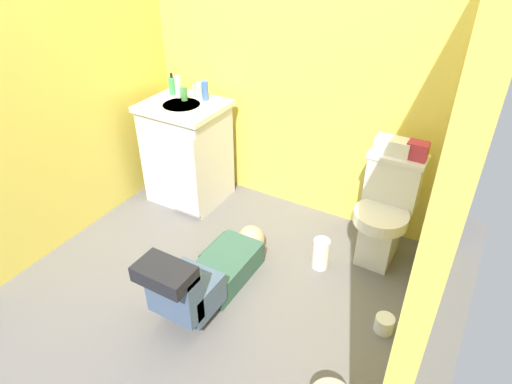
{
  "coord_description": "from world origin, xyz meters",
  "views": [
    {
      "loc": [
        1.28,
        -1.84,
        2.09
      ],
      "look_at": [
        0.02,
        0.35,
        0.45
      ],
      "focal_mm": 31.55,
      "sensor_mm": 36.0,
      "label": 1
    }
  ],
  "objects_px": {
    "toilet": "(385,211)",
    "bottle_green": "(184,93)",
    "soap_dispenser": "(172,85)",
    "paper_towel_roll": "(321,254)",
    "vanity_cabinet": "(187,152)",
    "toiletry_bag": "(417,151)",
    "bottle_clear": "(178,87)",
    "bottle_white": "(199,90)",
    "toilet_paper_roll": "(384,324)",
    "person_plumber": "(208,274)",
    "tissue_box": "(393,146)",
    "faucet": "(194,91)",
    "bottle_blue": "(205,91)"
  },
  "relations": [
    {
      "from": "paper_towel_roll",
      "to": "soap_dispenser",
      "type": "bearing_deg",
      "value": 165.25
    },
    {
      "from": "toiletry_bag",
      "to": "bottle_blue",
      "type": "xyz_separation_m",
      "value": [
        -1.59,
        0.0,
        0.09
      ]
    },
    {
      "from": "toilet",
      "to": "soap_dispenser",
      "type": "bearing_deg",
      "value": 177.79
    },
    {
      "from": "tissue_box",
      "to": "paper_towel_roll",
      "type": "distance_m",
      "value": 0.84
    },
    {
      "from": "vanity_cabinet",
      "to": "toiletry_bag",
      "type": "distance_m",
      "value": 1.74
    },
    {
      "from": "toilet",
      "to": "paper_towel_roll",
      "type": "relative_size",
      "value": 3.38
    },
    {
      "from": "toilet",
      "to": "soap_dispenser",
      "type": "relative_size",
      "value": 4.52
    },
    {
      "from": "toilet_paper_roll",
      "to": "faucet",
      "type": "bearing_deg",
      "value": 158.24
    },
    {
      "from": "bottle_clear",
      "to": "bottle_green",
      "type": "relative_size",
      "value": 1.6
    },
    {
      "from": "bottle_white",
      "to": "toilet_paper_roll",
      "type": "height_order",
      "value": "bottle_white"
    },
    {
      "from": "soap_dispenser",
      "to": "toilet_paper_roll",
      "type": "bearing_deg",
      "value": -19.36
    },
    {
      "from": "tissue_box",
      "to": "faucet",
      "type": "bearing_deg",
      "value": -179.93
    },
    {
      "from": "toilet_paper_roll",
      "to": "bottle_clear",
      "type": "bearing_deg",
      "value": 160.75
    },
    {
      "from": "faucet",
      "to": "bottle_white",
      "type": "height_order",
      "value": "bottle_white"
    },
    {
      "from": "vanity_cabinet",
      "to": "bottle_green",
      "type": "relative_size",
      "value": 7.78
    },
    {
      "from": "bottle_clear",
      "to": "toilet_paper_roll",
      "type": "height_order",
      "value": "bottle_clear"
    },
    {
      "from": "bottle_green",
      "to": "bottle_blue",
      "type": "xyz_separation_m",
      "value": [
        0.13,
        0.08,
        0.02
      ]
    },
    {
      "from": "person_plumber",
      "to": "bottle_white",
      "type": "xyz_separation_m",
      "value": [
        -0.75,
        1.01,
        0.71
      ]
    },
    {
      "from": "toilet",
      "to": "bottle_green",
      "type": "relative_size",
      "value": 7.11
    },
    {
      "from": "bottle_clear",
      "to": "paper_towel_roll",
      "type": "xyz_separation_m",
      "value": [
        1.39,
        -0.35,
        -0.79
      ]
    },
    {
      "from": "vanity_cabinet",
      "to": "toiletry_bag",
      "type": "bearing_deg",
      "value": 5.02
    },
    {
      "from": "faucet",
      "to": "bottle_white",
      "type": "bearing_deg",
      "value": 20.12
    },
    {
      "from": "toilet",
      "to": "tissue_box",
      "type": "bearing_deg",
      "value": 116.43
    },
    {
      "from": "soap_dispenser",
      "to": "bottle_blue",
      "type": "distance_m",
      "value": 0.29
    },
    {
      "from": "tissue_box",
      "to": "bottle_clear",
      "type": "distance_m",
      "value": 1.65
    },
    {
      "from": "bottle_blue",
      "to": "paper_towel_roll",
      "type": "xyz_separation_m",
      "value": [
        1.18,
        -0.41,
        -0.78
      ]
    },
    {
      "from": "soap_dispenser",
      "to": "paper_towel_roll",
      "type": "relative_size",
      "value": 0.75
    },
    {
      "from": "toilet",
      "to": "bottle_clear",
      "type": "distance_m",
      "value": 1.77
    },
    {
      "from": "bottle_clear",
      "to": "toilet_paper_roll",
      "type": "bearing_deg",
      "value": -19.25
    },
    {
      "from": "toilet",
      "to": "person_plumber",
      "type": "xyz_separation_m",
      "value": [
        -0.8,
        -0.91,
        -0.19
      ]
    },
    {
      "from": "person_plumber",
      "to": "bottle_blue",
      "type": "height_order",
      "value": "bottle_blue"
    },
    {
      "from": "vanity_cabinet",
      "to": "bottle_clear",
      "type": "distance_m",
      "value": 0.51
    },
    {
      "from": "toilet",
      "to": "bottle_white",
      "type": "bearing_deg",
      "value": 176.19
    },
    {
      "from": "bottle_green",
      "to": "bottle_blue",
      "type": "distance_m",
      "value": 0.16
    },
    {
      "from": "bottle_green",
      "to": "bottle_blue",
      "type": "bearing_deg",
      "value": 32.17
    },
    {
      "from": "person_plumber",
      "to": "tissue_box",
      "type": "bearing_deg",
      "value": 53.02
    },
    {
      "from": "bottle_clear",
      "to": "toilet_paper_roll",
      "type": "xyz_separation_m",
      "value": [
        1.92,
        -0.67,
        -0.85
      ]
    },
    {
      "from": "person_plumber",
      "to": "soap_dispenser",
      "type": "bearing_deg",
      "value": 134.86
    },
    {
      "from": "faucet",
      "to": "bottle_clear",
      "type": "bearing_deg",
      "value": -152.18
    },
    {
      "from": "toilet",
      "to": "soap_dispenser",
      "type": "distance_m",
      "value": 1.85
    },
    {
      "from": "faucet",
      "to": "tissue_box",
      "type": "xyz_separation_m",
      "value": [
        1.54,
        0.0,
        -0.07
      ]
    },
    {
      "from": "faucet",
      "to": "soap_dispenser",
      "type": "relative_size",
      "value": 0.6
    },
    {
      "from": "soap_dispenser",
      "to": "toilet_paper_roll",
      "type": "relative_size",
      "value": 1.51
    },
    {
      "from": "faucet",
      "to": "bottle_white",
      "type": "xyz_separation_m",
      "value": [
        0.04,
        0.01,
        0.01
      ]
    },
    {
      "from": "toiletry_bag",
      "to": "bottle_blue",
      "type": "distance_m",
      "value": 1.59
    },
    {
      "from": "toiletry_bag",
      "to": "soap_dispenser",
      "type": "xyz_separation_m",
      "value": [
        -1.88,
        -0.02,
        0.08
      ]
    },
    {
      "from": "toiletry_bag",
      "to": "toilet_paper_roll",
      "type": "height_order",
      "value": "toiletry_bag"
    },
    {
      "from": "bottle_clear",
      "to": "bottle_white",
      "type": "xyz_separation_m",
      "value": [
        0.14,
        0.07,
        -0.02
      ]
    },
    {
      "from": "person_plumber",
      "to": "bottle_white",
      "type": "height_order",
      "value": "bottle_white"
    },
    {
      "from": "vanity_cabinet",
      "to": "tissue_box",
      "type": "relative_size",
      "value": 3.73
    }
  ]
}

